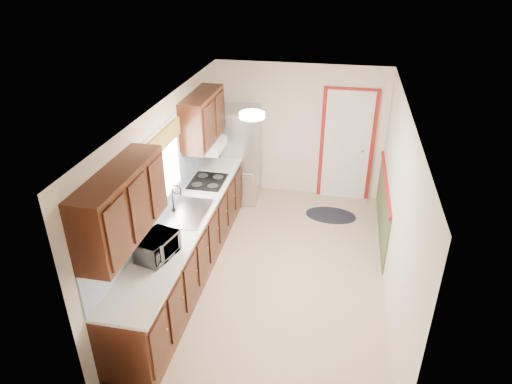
% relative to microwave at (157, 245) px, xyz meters
% --- Properties ---
extents(room_shell, '(3.20, 5.20, 2.52)m').
position_rel_microwave_xyz_m(room_shell, '(1.20, 1.20, 0.10)').
color(room_shell, tan).
rests_on(room_shell, ground).
extents(kitchen_run, '(0.63, 4.00, 2.20)m').
position_rel_microwave_xyz_m(kitchen_run, '(-0.04, 0.91, -0.29)').
color(kitchen_run, '#34150C').
rests_on(kitchen_run, ground).
extents(back_wall_trim, '(1.12, 2.30, 2.08)m').
position_rel_microwave_xyz_m(back_wall_trim, '(2.19, 3.41, -0.22)').
color(back_wall_trim, maroon).
rests_on(back_wall_trim, ground).
extents(ceiling_fixture, '(0.30, 0.30, 0.06)m').
position_rel_microwave_xyz_m(ceiling_fixture, '(0.90, 1.00, 1.26)').
color(ceiling_fixture, '#FFD88C').
rests_on(ceiling_fixture, room_shell).
extents(microwave, '(0.38, 0.54, 0.33)m').
position_rel_microwave_xyz_m(microwave, '(0.00, 0.00, 0.00)').
color(microwave, white).
rests_on(microwave, kitchen_run).
extents(refrigerator, '(0.75, 0.74, 1.69)m').
position_rel_microwave_xyz_m(refrigerator, '(0.18, 3.25, -0.26)').
color(refrigerator, '#B7B7BC').
rests_on(refrigerator, ground).
extents(rug, '(0.89, 0.61, 0.01)m').
position_rel_microwave_xyz_m(rug, '(1.89, 2.91, -1.10)').
color(rug, black).
rests_on(rug, ground).
extents(cooktop, '(0.50, 0.61, 0.02)m').
position_rel_microwave_xyz_m(cooktop, '(0.01, 1.95, -0.15)').
color(cooktop, black).
rests_on(cooktop, kitchen_run).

